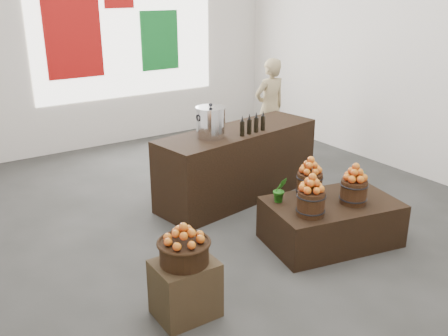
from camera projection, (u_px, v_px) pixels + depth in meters
ground at (230, 214)px, 6.04m from camera, size 7.00×7.00×0.00m
back_wall at (108, 25)px, 8.08m from camera, size 6.00×0.04×4.00m
back_opening at (126, 24)px, 8.22m from camera, size 3.20×0.02×2.40m
deco_red_left at (73, 33)px, 7.77m from camera, size 0.90×0.04×1.40m
deco_green_right at (160, 40)px, 8.63m from camera, size 0.70×0.04×1.00m
crate at (185, 289)px, 4.12m from camera, size 0.50×0.41×0.50m
wicker_basket at (184, 252)px, 4.00m from camera, size 0.40×0.40×0.18m
apples_in_basket at (184, 233)px, 3.94m from camera, size 0.31×0.31×0.17m
display_table at (331, 222)px, 5.32m from camera, size 1.50×1.10×0.47m
apple_bucket_front_left at (311, 203)px, 4.89m from camera, size 0.27×0.27×0.25m
apples_in_bucket_front_left at (312, 183)px, 4.82m from camera, size 0.20×0.20×0.18m
apple_bucket_front_right at (354, 192)px, 5.16m from camera, size 0.27×0.27×0.25m
apples_in_bucket_front_right at (355, 172)px, 5.09m from camera, size 0.20×0.20×0.18m
apple_bucket_rear at (309, 184)px, 5.36m from camera, size 0.27×0.27×0.25m
apples_in_bucket_rear at (311, 165)px, 5.29m from camera, size 0.20×0.20×0.18m
herb_garnish_right at (353, 180)px, 5.46m from camera, size 0.27×0.25×0.26m
herb_garnish_left at (280, 190)px, 5.19m from camera, size 0.18×0.16×0.27m
counter at (238, 164)px, 6.38m from camera, size 2.30×1.04×0.91m
stock_pot_left at (211, 123)px, 5.87m from camera, size 0.34×0.34×0.34m
oil_cruets at (251, 123)px, 6.02m from camera, size 0.33×0.11×0.25m
shopper at (270, 108)px, 7.90m from camera, size 0.57×0.37×1.55m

